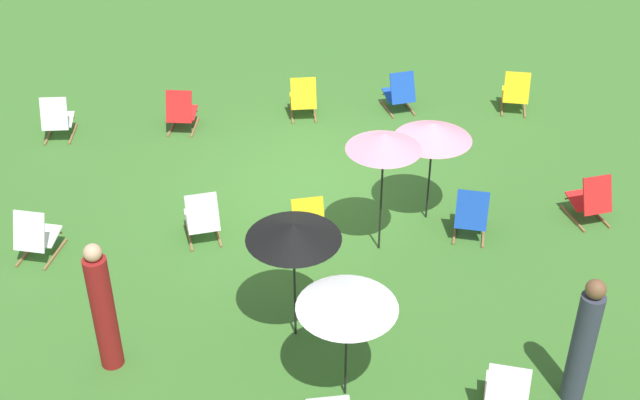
{
  "coord_description": "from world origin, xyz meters",
  "views": [
    {
      "loc": [
        0.97,
        11.88,
        7.65
      ],
      "look_at": [
        0.0,
        1.2,
        0.5
      ],
      "focal_mm": 47.04,
      "sensor_mm": 36.0,
      "label": 1
    }
  ],
  "objects": [
    {
      "name": "ground_plane",
      "position": [
        0.0,
        0.0,
        0.0
      ],
      "size": [
        40.0,
        40.0,
        0.0
      ],
      "primitive_type": "plane",
      "color": "#386B28"
    },
    {
      "name": "deckchair_0",
      "position": [
        -2.28,
        1.62,
        0.37
      ],
      "size": [
        0.67,
        0.86,
        0.83
      ],
      "rotation": [
        0.0,
        0.0,
        -0.29
      ],
      "color": "olive",
      "rests_on": "ground"
    },
    {
      "name": "deckchair_1",
      "position": [
        -1.89,
        -2.59,
        0.37
      ],
      "size": [
        0.6,
        0.83,
        0.83
      ],
      "rotation": [
        0.0,
        0.0,
        0.18
      ],
      "color": "olive",
      "rests_on": "ground"
    },
    {
      "name": "deckchair_2",
      "position": [
        -0.01,
        -2.52,
        0.37
      ],
      "size": [
        0.48,
        0.76,
        0.83
      ],
      "rotation": [
        0.0,
        0.0,
        0.0
      ],
      "color": "olive",
      "rests_on": "ground"
    },
    {
      "name": "deckchair_4",
      "position": [
        -1.81,
        5.24,
        0.37
      ],
      "size": [
        0.69,
        0.87,
        0.83
      ],
      "rotation": [
        0.0,
        0.0,
        -0.31
      ],
      "color": "olive",
      "rests_on": "ground"
    },
    {
      "name": "deckchair_6",
      "position": [
        -4.25,
        1.38,
        0.37
      ],
      "size": [
        0.6,
        0.83,
        0.83
      ],
      "rotation": [
        0.0,
        0.0,
        0.17
      ],
      "color": "olive",
      "rests_on": "ground"
    },
    {
      "name": "deckchair_7",
      "position": [
        0.24,
        1.58,
        0.37
      ],
      "size": [
        0.56,
        0.81,
        0.83
      ],
      "rotation": [
        0.0,
        0.0,
        0.11
      ],
      "color": "olive",
      "rests_on": "ground"
    },
    {
      "name": "deckchair_8",
      "position": [
        2.29,
        -2.19,
        0.37
      ],
      "size": [
        0.59,
        0.82,
        0.83
      ],
      "rotation": [
        0.0,
        0.0,
        -0.16
      ],
      "color": "olive",
      "rests_on": "ground"
    },
    {
      "name": "deckchair_9",
      "position": [
        1.81,
        1.33,
        0.37
      ],
      "size": [
        0.59,
        0.83,
        0.83
      ],
      "rotation": [
        0.0,
        0.0,
        0.16
      ],
      "color": "olive",
      "rests_on": "ground"
    },
    {
      "name": "deckchair_11",
      "position": [
        -4.14,
        -2.39,
        0.37
      ],
      "size": [
        0.65,
        0.85,
        0.83
      ],
      "rotation": [
        0.0,
        0.0,
        -0.25
      ],
      "color": "olive",
      "rests_on": "ground"
    },
    {
      "name": "deckchair_13",
      "position": [
        4.24,
        1.58,
        0.37
      ],
      "size": [
        0.66,
        0.86,
        0.83
      ],
      "rotation": [
        0.0,
        0.0,
        -0.27
      ],
      "color": "olive",
      "rests_on": "ground"
    },
    {
      "name": "deckchair_14",
      "position": [
        4.55,
        -2.1,
        0.37
      ],
      "size": [
        0.5,
        0.77,
        0.83
      ],
      "rotation": [
        0.0,
        0.0,
        -0.03
      ],
      "color": "olive",
      "rests_on": "ground"
    },
    {
      "name": "umbrella_0",
      "position": [
        -1.71,
        1.09,
        1.56
      ],
      "size": [
        1.19,
        1.19,
        1.7
      ],
      "color": "black",
      "rests_on": "ground"
    },
    {
      "name": "umbrella_1",
      "position": [
        0.01,
        4.72,
        1.52
      ],
      "size": [
        1.18,
        1.18,
        1.66
      ],
      "color": "black",
      "rests_on": "ground"
    },
    {
      "name": "umbrella_2",
      "position": [
        0.54,
        3.61,
        1.67
      ],
      "size": [
        1.19,
        1.19,
        1.79
      ],
      "color": "black",
      "rests_on": "ground"
    },
    {
      "name": "umbrella_3",
      "position": [
        -0.84,
        1.84,
        1.85
      ],
      "size": [
        1.08,
        1.08,
        1.98
      ],
      "color": "black",
      "rests_on": "ground"
    },
    {
      "name": "person_0",
      "position": [
        2.9,
        3.94,
        0.9
      ],
      "size": [
        0.31,
        0.31,
        1.87
      ],
      "rotation": [
        0.0,
        0.0,
        1.49
      ],
      "color": "maroon",
      "rests_on": "ground"
    },
    {
      "name": "person_1",
      "position": [
        -2.72,
        5.02,
        0.87
      ],
      "size": [
        0.38,
        0.38,
        1.8
      ],
      "rotation": [
        0.0,
        0.0,
        4.25
      ],
      "color": "#333847",
      "rests_on": "ground"
    }
  ]
}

